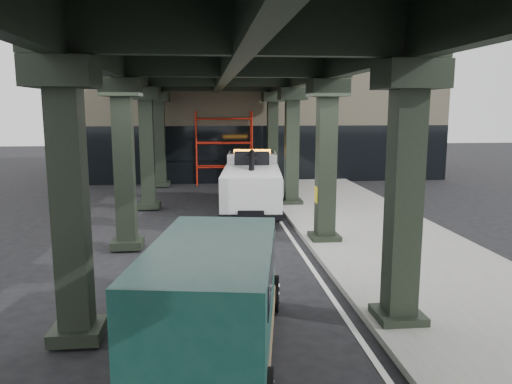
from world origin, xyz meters
TOP-DOWN VIEW (x-y plane):
  - ground at (0.00, 0.00)m, footprint 90.00×90.00m
  - sidewalk at (4.50, 2.00)m, footprint 5.00×40.00m
  - lane_stripe at (1.70, 2.00)m, footprint 0.12×38.00m
  - viaduct at (-0.40, 2.00)m, footprint 7.40×32.00m
  - building at (2.00, 20.00)m, footprint 22.00×10.00m
  - scaffolding at (0.00, 14.64)m, footprint 3.08×0.88m
  - tow_truck at (0.86, 7.47)m, footprint 2.87×7.77m
  - towed_van at (-0.94, -4.95)m, footprint 2.76×5.36m

SIDE VIEW (x-z plane):
  - ground at x=0.00m, z-range 0.00..0.00m
  - lane_stripe at x=1.70m, z-range 0.00..0.01m
  - sidewalk at x=4.50m, z-range 0.00..0.15m
  - towed_van at x=-0.94m, z-range 0.08..2.15m
  - tow_truck at x=0.86m, z-range -0.03..2.46m
  - scaffolding at x=0.00m, z-range 0.11..4.11m
  - building at x=2.00m, z-range 0.00..8.00m
  - viaduct at x=-0.40m, z-range 2.26..8.66m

